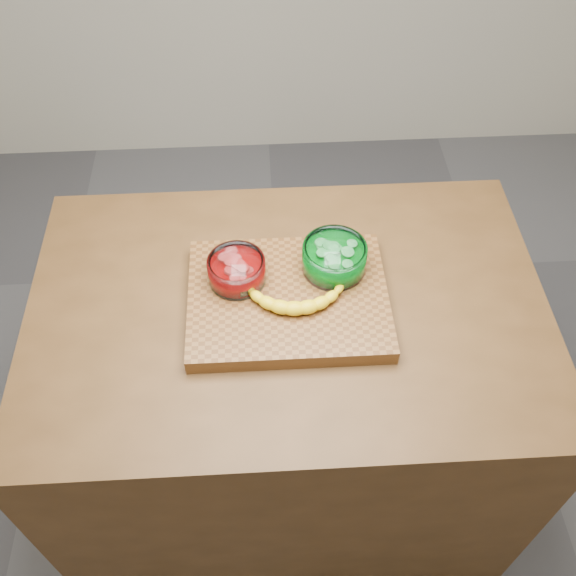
{
  "coord_description": "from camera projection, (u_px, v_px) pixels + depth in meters",
  "views": [
    {
      "loc": [
        -0.05,
        -0.91,
        2.06
      ],
      "look_at": [
        0.0,
        0.0,
        0.96
      ],
      "focal_mm": 40.0,
      "sensor_mm": 36.0,
      "label": 1
    }
  ],
  "objects": [
    {
      "name": "bowl_green",
      "position": [
        334.0,
        258.0,
        1.46
      ],
      "size": [
        0.15,
        0.15,
        0.07
      ],
      "color": "white",
      "rests_on": "cutting_board"
    },
    {
      "name": "bowl_red",
      "position": [
        237.0,
        270.0,
        1.44
      ],
      "size": [
        0.13,
        0.13,
        0.06
      ],
      "color": "white",
      "rests_on": "cutting_board"
    },
    {
      "name": "ground",
      "position": [
        288.0,
        469.0,
        2.17
      ],
      "size": [
        3.5,
        3.5,
        0.0
      ],
      "primitive_type": "plane",
      "color": "#504F54",
      "rests_on": "ground"
    },
    {
      "name": "banana",
      "position": [
        295.0,
        297.0,
        1.41
      ],
      "size": [
        0.26,
        0.12,
        0.04
      ],
      "primitive_type": null,
      "color": "yellow",
      "rests_on": "cutting_board"
    },
    {
      "name": "cutting_board",
      "position": [
        288.0,
        299.0,
        1.46
      ],
      "size": [
        0.45,
        0.35,
        0.04
      ],
      "primitive_type": "cube",
      "color": "brown",
      "rests_on": "counter"
    },
    {
      "name": "counter",
      "position": [
        288.0,
        402.0,
        1.82
      ],
      "size": [
        1.2,
        0.8,
        0.9
      ],
      "primitive_type": "cube",
      "color": "#503318",
      "rests_on": "ground"
    }
  ]
}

